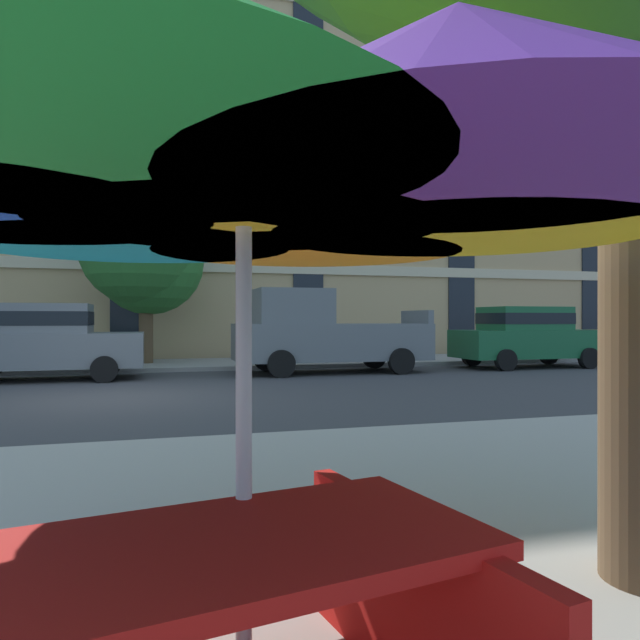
# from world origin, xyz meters

# --- Properties ---
(ground_plane) EXTENTS (120.00, 120.00, 0.00)m
(ground_plane) POSITION_xyz_m (0.00, 0.00, 0.00)
(ground_plane) COLOR #38383A
(sidewalk_far) EXTENTS (56.00, 3.60, 0.12)m
(sidewalk_far) POSITION_xyz_m (0.00, 6.80, 0.06)
(sidewalk_far) COLOR gray
(sidewalk_far) RESTS_ON ground
(apartment_building) EXTENTS (42.76, 12.08, 16.00)m
(apartment_building) POSITION_xyz_m (0.00, 14.99, 8.00)
(apartment_building) COLOR tan
(apartment_building) RESTS_ON ground
(sedan_gray) EXTENTS (4.40, 1.98, 1.78)m
(sedan_gray) POSITION_xyz_m (-1.70, 3.70, 0.95)
(sedan_gray) COLOR slate
(sedan_gray) RESTS_ON ground
(pickup_gray) EXTENTS (5.10, 2.12, 2.20)m
(pickup_gray) POSITION_xyz_m (5.10, 3.70, 1.03)
(pickup_gray) COLOR slate
(pickup_gray) RESTS_ON ground
(sedan_green) EXTENTS (4.40, 1.98, 1.78)m
(sedan_green) POSITION_xyz_m (11.37, 3.70, 0.95)
(sedan_green) COLOR #195933
(sedan_green) RESTS_ON ground
(street_tree_middle) EXTENTS (3.58, 3.70, 5.12)m
(street_tree_middle) POSITION_xyz_m (0.52, 6.83, 3.45)
(street_tree_middle) COLOR brown
(street_tree_middle) RESTS_ON ground
(patio_umbrella) EXTENTS (3.35, 3.11, 2.34)m
(patio_umbrella) POSITION_xyz_m (1.04, -9.00, 2.02)
(patio_umbrella) COLOR silver
(patio_umbrella) RESTS_ON ground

